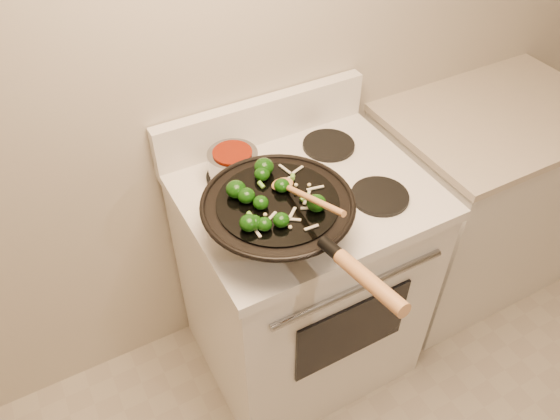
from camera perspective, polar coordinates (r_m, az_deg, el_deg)
stove at (r=2.06m, az=2.23°, el=-7.10°), size 0.78×0.67×1.08m
counter_unit at (r=2.53m, az=19.66°, el=0.92°), size 0.86×0.62×0.91m
wok at (r=1.51m, az=-0.12°, el=-0.79°), size 0.43×0.71×0.22m
stirfry at (r=1.46m, az=-1.52°, el=1.38°), size 0.28×0.29×0.05m
wooden_spoon at (r=1.45m, az=1.94°, el=1.86°), size 0.07×0.29×0.11m
saucepan at (r=1.74m, az=-4.88°, el=4.80°), size 0.16×0.25×0.09m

